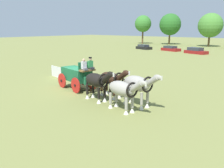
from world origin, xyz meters
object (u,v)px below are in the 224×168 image
at_px(draft_horse_rear_off, 97,81).
at_px(draft_horse_lead_off, 123,90).
at_px(parked_vehicle_b, 171,49).
at_px(draft_horse_rear_near, 112,79).
at_px(parked_vehicle_c, 196,51).
at_px(parked_vehicle_a, 144,47).
at_px(show_wagon, 78,75).
at_px(draft_horse_lead_near, 138,85).

relative_size(draft_horse_rear_off, draft_horse_lead_off, 0.97).
relative_size(draft_horse_rear_off, parked_vehicle_b, 0.66).
relative_size(draft_horse_rear_near, parked_vehicle_c, 0.65).
xyz_separation_m(draft_horse_lead_off, parked_vehicle_a, (-21.53, 36.06, -0.84)).
bearing_deg(draft_horse_rear_off, parked_vehicle_c, 99.97).
distance_m(draft_horse_rear_off, parked_vehicle_c, 34.51).
xyz_separation_m(draft_horse_rear_near, parked_vehicle_b, (-12.49, 34.69, -0.86)).
relative_size(show_wagon, parked_vehicle_a, 1.37).
distance_m(draft_horse_lead_near, draft_horse_lead_off, 1.30).
bearing_deg(draft_horse_lead_off, parked_vehicle_a, 120.83).
relative_size(draft_horse_rear_near, parked_vehicle_b, 0.68).
bearing_deg(parked_vehicle_b, parked_vehicle_a, -177.01).
distance_m(show_wagon, draft_horse_rear_off, 3.59).
distance_m(draft_horse_rear_near, draft_horse_lead_off, 2.91).
height_order(draft_horse_rear_near, parked_vehicle_c, draft_horse_rear_near).
height_order(draft_horse_rear_near, draft_horse_lead_near, draft_horse_lead_near).
relative_size(show_wagon, parked_vehicle_b, 1.27).
distance_m(draft_horse_rear_near, parked_vehicle_a, 39.35).
distance_m(draft_horse_lead_off, parked_vehicle_c, 35.47).
bearing_deg(parked_vehicle_c, draft_horse_rear_off, -80.03).
distance_m(show_wagon, parked_vehicle_a, 37.76).
distance_m(draft_horse_lead_off, parked_vehicle_a, 42.01).
distance_m(parked_vehicle_a, parked_vehicle_b, 6.71).
bearing_deg(show_wagon, parked_vehicle_a, 114.39).
relative_size(parked_vehicle_a, parked_vehicle_c, 0.89).
bearing_deg(draft_horse_lead_off, parked_vehicle_b, 112.16).
distance_m(parked_vehicle_a, parked_vehicle_c, 13.09).
bearing_deg(parked_vehicle_c, parked_vehicle_a, 172.77).
relative_size(draft_horse_lead_near, parked_vehicle_b, 0.69).
height_order(draft_horse_rear_near, parked_vehicle_a, draft_horse_rear_near).
xyz_separation_m(draft_horse_rear_off, parked_vehicle_b, (-12.26, 35.97, -0.92)).
bearing_deg(parked_vehicle_a, show_wagon, -65.61).
relative_size(draft_horse_rear_near, draft_horse_lead_off, 1.00).
height_order(draft_horse_lead_off, parked_vehicle_b, draft_horse_lead_off).
height_order(draft_horse_rear_near, parked_vehicle_b, draft_horse_rear_near).
bearing_deg(draft_horse_rear_near, draft_horse_rear_off, -99.98).
distance_m(show_wagon, draft_horse_lead_near, 6.15).
distance_m(draft_horse_rear_off, draft_horse_lead_near, 2.90).
bearing_deg(draft_horse_lead_near, show_wagon, 176.29).
xyz_separation_m(parked_vehicle_b, parked_vehicle_c, (6.29, -2.00, 0.05)).
bearing_deg(draft_horse_lead_near, parked_vehicle_a, 122.00).
bearing_deg(show_wagon, parked_vehicle_b, 104.37).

